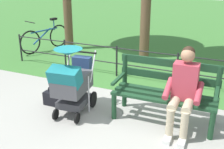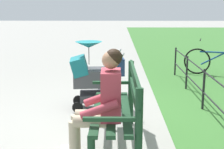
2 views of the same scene
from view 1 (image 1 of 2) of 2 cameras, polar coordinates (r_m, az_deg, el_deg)
The scene contains 8 objects.
ground_plane at distance 4.91m, azimuth 1.17°, elevation -7.53°, with size 60.00×60.00×0.00m, color #9E9B93.
grass_lawn at distance 13.10m, azimuth 16.25°, elevation 10.19°, with size 40.00×16.00×0.01m, color #3D7533.
park_bench at distance 4.57m, azimuth 10.67°, elevation -2.84°, with size 1.61×0.62×0.96m.
person_on_bench at distance 4.26m, azimuth 14.04°, elevation -2.75°, with size 0.53×0.74×1.28m.
stroller at distance 4.67m, azimuth -7.96°, elevation -1.25°, with size 0.58×0.93×1.15m.
handbag at distance 5.20m, azimuth -11.75°, elevation -4.67°, with size 0.32×0.14×0.37m.
park_fence at distance 6.06m, azimuth 6.71°, elevation 2.42°, with size 6.64×0.04×0.70m.
bicycle at distance 8.46m, azimuth -13.13°, elevation 7.13°, with size 0.60×1.60×0.89m.
Camera 1 is at (-1.62, 3.98, 2.38)m, focal length 45.97 mm.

